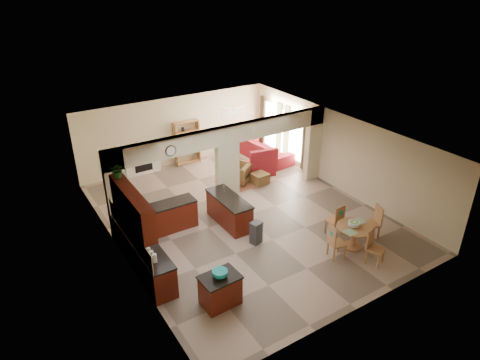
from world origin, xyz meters
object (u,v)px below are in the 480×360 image
kitchen_island (220,290)px  armchair (239,173)px  dining_table (354,233)px  sofa (265,150)px

kitchen_island → armchair: (3.85, 5.31, -0.04)m
dining_table → armchair: bearing=95.9°
armchair → dining_table: bearing=64.6°
kitchen_island → dining_table: (4.39, -0.02, 0.07)m
dining_table → armchair: size_ratio=1.26×
kitchen_island → armchair: size_ratio=1.18×
kitchen_island → armchair: 6.55m
kitchen_island → dining_table: size_ratio=0.93×
kitchen_island → armchair: bearing=51.4°
kitchen_island → sofa: kitchen_island is taller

